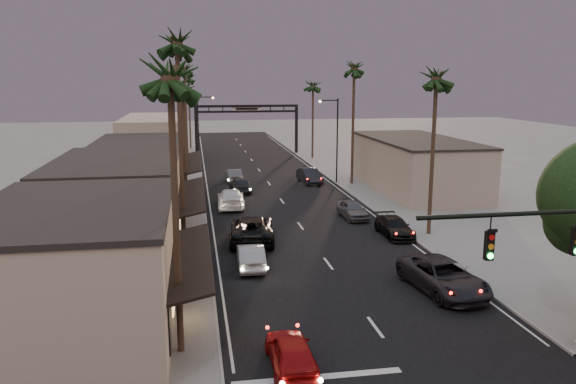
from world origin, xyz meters
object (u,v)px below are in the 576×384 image
object	(u,v)px
palm_ra	(437,72)
palm_rc	(313,83)
arch	(247,117)
palm_la	(170,67)
streetlight_right	(335,134)
palm_ld	(184,66)
palm_far	(188,76)
palm_lb	(177,37)
curbside_near	(443,276)
oncoming_pickup	(252,229)
oncoming_silver	(251,256)
palm_rb	(354,65)
oncoming_red	(291,352)
streetlight_left	(200,125)
curbside_black	(394,227)
palm_lc	(182,85)

from	to	relation	value
palm_ra	palm_rc	distance (m)	40.01
arch	palm_ra	bearing A→B (deg)	-79.41
palm_la	streetlight_right	bearing A→B (deg)	66.68
arch	palm_ld	distance (m)	18.61
palm_rc	palm_far	distance (m)	21.97
palm_lb	arch	bearing A→B (deg)	79.84
curbside_near	oncoming_pickup	bearing A→B (deg)	122.24
oncoming_silver	palm_rb	bearing A→B (deg)	-116.28
palm_ra	oncoming_red	xyz separation A→B (m)	(-12.98, -17.00, -10.74)
palm_la	palm_ra	xyz separation A→B (m)	(17.20, 15.00, 0.00)
palm_ra	palm_la	bearing A→B (deg)	-138.91
palm_la	streetlight_left	bearing A→B (deg)	88.04
palm_ld	oncoming_pickup	xyz separation A→B (m)	(4.53, -30.39, -11.53)
streetlight_right	palm_ra	xyz separation A→B (m)	(1.68, -21.00, 6.11)
palm_rb	curbside_near	world-z (taller)	palm_rb
curbside_black	palm_rc	bearing A→B (deg)	85.82
palm_ra	curbside_near	size ratio (longest dim) A/B	2.18
arch	palm_far	size ratio (longest dim) A/B	1.15
palm_lb	oncoming_pickup	bearing A→B (deg)	29.92
palm_la	oncoming_silver	xyz separation A→B (m)	(3.90, 10.11, -10.73)
streetlight_left	palm_la	xyz separation A→B (m)	(-1.68, -49.00, 6.11)
palm_rb	oncoming_silver	size ratio (longest dim) A/B	3.28
streetlight_left	palm_rc	size ratio (longest dim) A/B	0.74
palm_ld	curbside_near	xyz separation A→B (m)	(13.47, -41.41, -11.58)
palm_ld	oncoming_pickup	bearing A→B (deg)	-81.52
palm_lb	curbside_near	xyz separation A→B (m)	(13.47, -8.41, -12.55)
arch	palm_lb	bearing A→B (deg)	-100.16
palm_ld	curbside_black	size ratio (longest dim) A/B	3.09
arch	palm_la	distance (m)	61.88
streetlight_left	curbside_near	distance (m)	46.16
palm_ra	curbside_black	size ratio (longest dim) A/B	2.87
palm_rb	oncoming_pickup	size ratio (longest dim) A/B	2.23
palm_rb	palm_rc	bearing A→B (deg)	90.00
palm_la	palm_lb	bearing A→B (deg)	90.00
streetlight_right	palm_far	distance (m)	36.85
curbside_black	oncoming_red	bearing A→B (deg)	-121.90
oncoming_red	curbside_black	size ratio (longest dim) A/B	0.90
palm_lc	oncoming_red	xyz separation A→B (m)	(4.22, -29.00, -9.77)
palm_ra	curbside_black	bearing A→B (deg)	175.50
palm_lb	oncoming_red	world-z (taller)	palm_lb
oncoming_pickup	curbside_black	world-z (taller)	oncoming_pickup
arch	streetlight_right	size ratio (longest dim) A/B	1.69
palm_ra	oncoming_red	bearing A→B (deg)	-127.37
palm_ra	oncoming_pickup	distance (m)	16.50
streetlight_right	palm_lc	distance (m)	18.66
oncoming_pickup	palm_lc	bearing A→B (deg)	-62.56
palm_la	palm_rc	distance (m)	57.63
palm_lb	palm_ra	bearing A→B (deg)	6.63
streetlight_right	streetlight_left	xyz separation A→B (m)	(-13.84, 13.00, 0.00)
palm_la	palm_lc	size ratio (longest dim) A/B	1.08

